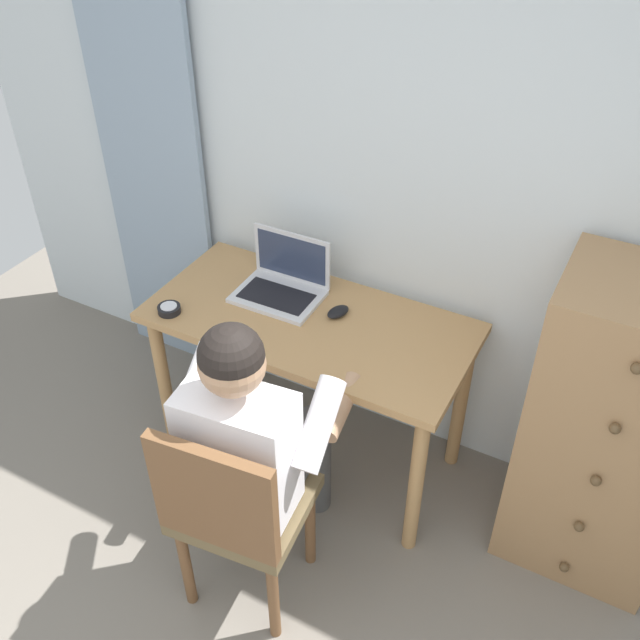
% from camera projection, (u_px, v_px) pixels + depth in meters
% --- Properties ---
extents(wall_back, '(4.80, 0.05, 2.50)m').
position_uv_depth(wall_back, '(492.00, 193.00, 2.51)').
color(wall_back, silver).
rests_on(wall_back, ground_plane).
extents(curtain_panel, '(0.54, 0.03, 2.26)m').
position_uv_depth(curtain_panel, '(149.00, 148.00, 3.09)').
color(curtain_panel, '#8EA3B7').
rests_on(curtain_panel, ground_plane).
extents(desk, '(1.27, 0.61, 0.75)m').
position_uv_depth(desk, '(310.00, 341.00, 2.83)').
color(desk, tan).
rests_on(desk, ground_plane).
extents(dresser, '(0.55, 0.48, 1.22)m').
position_uv_depth(dresser, '(610.00, 432.00, 2.48)').
color(dresser, '#9E754C').
rests_on(dresser, ground_plane).
extents(chair, '(0.46, 0.44, 0.90)m').
position_uv_depth(chair, '(235.00, 509.00, 2.35)').
color(chair, brown).
rests_on(chair, ground_plane).
extents(person_seated, '(0.57, 0.61, 1.22)m').
position_uv_depth(person_seated, '(257.00, 433.00, 2.37)').
color(person_seated, '#4C4C4C').
rests_on(person_seated, ground_plane).
extents(laptop, '(0.34, 0.25, 0.24)m').
position_uv_depth(laptop, '(283.00, 282.00, 2.86)').
color(laptop, silver).
rests_on(laptop, desk).
extents(computer_mouse, '(0.09, 0.11, 0.03)m').
position_uv_depth(computer_mouse, '(338.00, 312.00, 2.77)').
color(computer_mouse, black).
rests_on(computer_mouse, desk).
extents(desk_clock, '(0.09, 0.09, 0.03)m').
position_uv_depth(desk_clock, '(169.00, 309.00, 2.78)').
color(desk_clock, black).
rests_on(desk_clock, desk).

